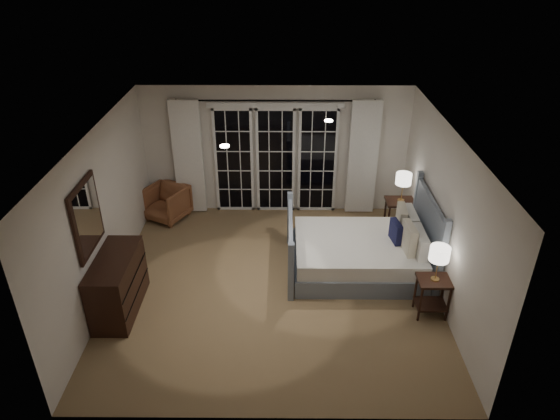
{
  "coord_description": "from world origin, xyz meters",
  "views": [
    {
      "loc": [
        0.15,
        -6.34,
        4.84
      ],
      "look_at": [
        0.1,
        0.53,
        1.05
      ],
      "focal_mm": 32.0,
      "sensor_mm": 36.0,
      "label": 1
    }
  ],
  "objects_px": {
    "bed": "(361,252)",
    "nightstand_left": "(433,291)",
    "armchair": "(166,203)",
    "nightstand_right": "(399,212)",
    "lamp_left": "(440,254)",
    "dresser": "(118,284)",
    "lamp_right": "(404,179)"
  },
  "relations": [
    {
      "from": "lamp_right",
      "to": "armchair",
      "type": "bearing_deg",
      "value": 172.98
    },
    {
      "from": "lamp_left",
      "to": "armchair",
      "type": "height_order",
      "value": "lamp_left"
    },
    {
      "from": "nightstand_left",
      "to": "nightstand_right",
      "type": "bearing_deg",
      "value": 90.68
    },
    {
      "from": "nightstand_right",
      "to": "armchair",
      "type": "height_order",
      "value": "nightstand_right"
    },
    {
      "from": "nightstand_left",
      "to": "lamp_right",
      "type": "xyz_separation_m",
      "value": [
        -0.03,
        2.24,
        0.7
      ]
    },
    {
      "from": "lamp_left",
      "to": "armchair",
      "type": "xyz_separation_m",
      "value": [
        -4.38,
        2.78,
        -0.71
      ]
    },
    {
      "from": "nightstand_right",
      "to": "bed",
      "type": "bearing_deg",
      "value": -126.43
    },
    {
      "from": "lamp_left",
      "to": "dresser",
      "type": "height_order",
      "value": "lamp_left"
    },
    {
      "from": "bed",
      "to": "armchair",
      "type": "height_order",
      "value": "bed"
    },
    {
      "from": "bed",
      "to": "dresser",
      "type": "xyz_separation_m",
      "value": [
        -3.65,
        -1.03,
        0.11
      ]
    },
    {
      "from": "bed",
      "to": "nightstand_left",
      "type": "distance_m",
      "value": 1.41
    },
    {
      "from": "bed",
      "to": "armchair",
      "type": "bearing_deg",
      "value": 154.59
    },
    {
      "from": "nightstand_left",
      "to": "armchair",
      "type": "bearing_deg",
      "value": 147.63
    },
    {
      "from": "bed",
      "to": "lamp_left",
      "type": "relative_size",
      "value": 4.13
    },
    {
      "from": "bed",
      "to": "lamp_right",
      "type": "bearing_deg",
      "value": 53.57
    },
    {
      "from": "nightstand_left",
      "to": "lamp_right",
      "type": "relative_size",
      "value": 1.14
    },
    {
      "from": "nightstand_left",
      "to": "nightstand_right",
      "type": "relative_size",
      "value": 0.9
    },
    {
      "from": "lamp_right",
      "to": "nightstand_left",
      "type": "bearing_deg",
      "value": -89.32
    },
    {
      "from": "lamp_right",
      "to": "armchair",
      "type": "xyz_separation_m",
      "value": [
        -4.35,
        0.54,
        -0.77
      ]
    },
    {
      "from": "nightstand_left",
      "to": "lamp_left",
      "type": "bearing_deg",
      "value": -90.0
    },
    {
      "from": "lamp_right",
      "to": "dresser",
      "type": "bearing_deg",
      "value": -154.24
    },
    {
      "from": "armchair",
      "to": "nightstand_right",
      "type": "bearing_deg",
      "value": 20.57
    },
    {
      "from": "nightstand_left",
      "to": "armchair",
      "type": "xyz_separation_m",
      "value": [
        -4.38,
        2.78,
        -0.07
      ]
    },
    {
      "from": "bed",
      "to": "nightstand_left",
      "type": "relative_size",
      "value": 3.66
    },
    {
      "from": "nightstand_left",
      "to": "lamp_left",
      "type": "relative_size",
      "value": 1.13
    },
    {
      "from": "nightstand_left",
      "to": "lamp_left",
      "type": "height_order",
      "value": "lamp_left"
    },
    {
      "from": "nightstand_left",
      "to": "armchair",
      "type": "relative_size",
      "value": 0.84
    },
    {
      "from": "lamp_left",
      "to": "lamp_right",
      "type": "bearing_deg",
      "value": 90.68
    },
    {
      "from": "nightstand_left",
      "to": "dresser",
      "type": "height_order",
      "value": "dresser"
    },
    {
      "from": "nightstand_right",
      "to": "lamp_right",
      "type": "xyz_separation_m",
      "value": [
        0.0,
        -0.0,
        0.65
      ]
    },
    {
      "from": "lamp_right",
      "to": "armchair",
      "type": "distance_m",
      "value": 4.45
    },
    {
      "from": "lamp_left",
      "to": "nightstand_right",
      "type": "bearing_deg",
      "value": 90.68
    }
  ]
}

